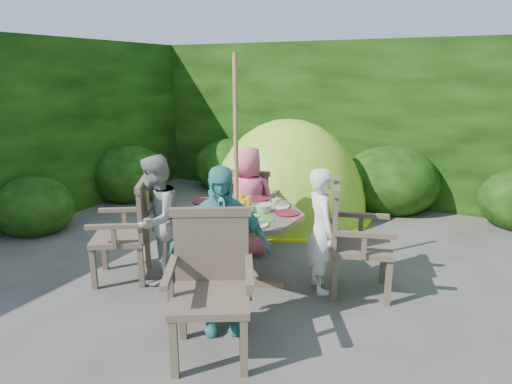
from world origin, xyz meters
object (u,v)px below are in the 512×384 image
at_px(child_left, 156,220).
at_px(child_front, 220,250).
at_px(patio_table, 237,224).
at_px(garden_chair_front, 211,283).
at_px(child_right, 321,231).
at_px(garden_chair_left, 128,229).
at_px(child_back, 248,202).
at_px(parasol_pole, 236,176).
at_px(garden_chair_right, 352,237).
at_px(garden_chair_back, 251,206).
at_px(dome_tent, 287,214).

distance_m(child_left, child_front, 1.13).
bearing_deg(patio_table, garden_chair_front, -70.64).
relative_size(child_right, child_left, 0.94).
distance_m(garden_chair_left, child_back, 1.35).
relative_size(parasol_pole, garden_chair_right, 2.17).
relative_size(garden_chair_back, garden_chair_front, 0.89).
height_order(patio_table, garden_chair_back, garden_chair_back).
height_order(parasol_pole, child_left, parasol_pole).
relative_size(child_left, child_back, 1.02).
height_order(patio_table, garden_chair_left, garden_chair_left).
bearing_deg(child_back, garden_chair_left, 33.94).
bearing_deg(parasol_pole, child_front, -69.66).
relative_size(child_back, child_front, 0.91).
xyz_separation_m(garden_chair_right, garden_chair_left, (-2.05, -0.75, -0.02)).
height_order(parasol_pole, garden_chair_left, parasol_pole).
distance_m(patio_table, child_back, 0.80).
distance_m(garden_chair_right, garden_chair_back, 1.56).
xyz_separation_m(garden_chair_left, child_right, (1.78, 0.64, 0.08)).
xyz_separation_m(garden_chair_left, child_back, (0.76, 1.11, 0.10)).
bearing_deg(child_right, garden_chair_left, 72.00).
relative_size(garden_chair_back, child_front, 0.66).
bearing_deg(garden_chair_front, child_left, 116.71).
bearing_deg(child_back, garden_chair_back, -89.31).
bearing_deg(garden_chair_right, child_left, 92.82).
bearing_deg(patio_table, child_right, 20.27).
bearing_deg(child_right, patio_table, 72.48).
bearing_deg(dome_tent, garden_chair_left, -105.48).
bearing_deg(child_right, dome_tent, -6.81).
relative_size(garden_chair_back, child_right, 0.76).
bearing_deg(parasol_pole, garden_chair_front, -70.41).
distance_m(child_right, child_left, 1.60).
xyz_separation_m(garden_chair_right, garden_chair_back, (-1.41, 0.64, -0.06)).
xyz_separation_m(parasol_pole, garden_chair_left, (-1.03, -0.36, -0.58)).
relative_size(child_left, child_front, 0.93).
bearing_deg(garden_chair_right, patio_table, 92.86).
bearing_deg(garden_chair_left, parasol_pole, 76.80).
relative_size(garden_chair_right, garden_chair_front, 0.99).
bearing_deg(patio_table, garden_chair_left, -160.56).
bearing_deg(garden_chair_front, garden_chair_back, 80.87).
height_order(parasol_pole, child_front, parasol_pole).
xyz_separation_m(garden_chair_left, garden_chair_front, (1.40, -0.66, 0.03)).
height_order(garden_chair_front, dome_tent, dome_tent).
bearing_deg(garden_chair_front, garden_chair_left, 125.22).
bearing_deg(garden_chair_right, garden_chair_left, 92.32).
relative_size(patio_table, child_right, 1.39).
relative_size(parasol_pole, garden_chair_back, 2.42).
distance_m(garden_chair_back, garden_chair_front, 2.19).
bearing_deg(garden_chair_left, child_back, 113.26).
distance_m(garden_chair_back, dome_tent, 1.40).
height_order(garden_chair_back, garden_chair_front, garden_chair_front).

